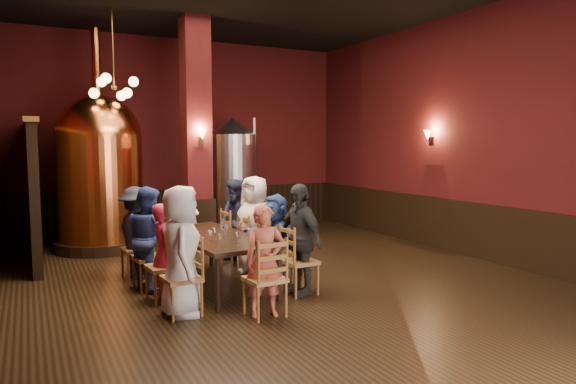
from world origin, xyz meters
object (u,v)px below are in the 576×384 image
person_1 (164,252)px  steel_vessel (233,177)px  person_0 (181,251)px  copper_kettle (100,170)px  dining_table (214,239)px  person_2 (149,238)px  rose_vase (194,214)px

person_1 → steel_vessel: 4.84m
person_1 → steel_vessel: size_ratio=0.49×
steel_vessel → person_0: bearing=-117.8°
person_1 → copper_kettle: 4.03m
person_0 → steel_vessel: 5.37m
person_0 → person_1: (-0.05, 0.67, -0.14)m
dining_table → person_2: size_ratio=1.67×
steel_vessel → person_1: bearing=-122.0°
rose_vase → person_1: bearing=-121.9°
dining_table → copper_kettle: copper_kettle is taller
person_1 → dining_table: bearing=-65.3°
person_1 → copper_kettle: size_ratio=0.31×
dining_table → rose_vase: bearing=87.4°
person_1 → rose_vase: bearing=-32.7°
person_0 → person_2: bearing=17.4°
person_2 → person_1: bearing=168.1°
copper_kettle → person_2: bearing=-85.8°
person_1 → steel_vessel: (2.54, 4.06, 0.67)m
person_2 → copper_kettle: copper_kettle is taller
copper_kettle → rose_vase: size_ratio=14.16×
person_0 → copper_kettle: bearing=17.3°
steel_vessel → rose_vase: steel_vessel is taller
person_2 → copper_kettle: size_ratio=0.35×
copper_kettle → steel_vessel: bearing=3.0°
person_0 → copper_kettle: copper_kettle is taller
steel_vessel → rose_vase: 3.31m
dining_table → person_2: person_2 is taller
dining_table → person_0: person_0 is taller
person_0 → rose_vase: (0.74, 1.95, 0.16)m
copper_kettle → steel_vessel: 2.85m
person_0 → rose_vase: 2.09m
rose_vase → person_0: bearing=-110.9°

